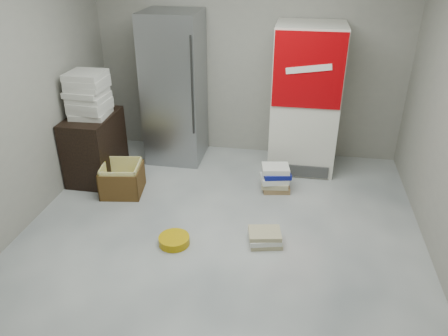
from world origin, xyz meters
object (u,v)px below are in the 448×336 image
object	(u,v)px
coke_cooler	(305,99)
phonebook_stack_main	(275,178)
steel_fridge	(175,89)
cardboard_box	(122,181)
wood_shelf	(95,147)

from	to	relation	value
coke_cooler	phonebook_stack_main	bearing A→B (deg)	-111.41
steel_fridge	phonebook_stack_main	bearing A→B (deg)	-27.22
steel_fridge	cardboard_box	bearing A→B (deg)	-109.66
phonebook_stack_main	cardboard_box	distance (m)	1.79
coke_cooler	cardboard_box	distance (m)	2.41
steel_fridge	coke_cooler	size ratio (longest dim) A/B	1.06
wood_shelf	coke_cooler	bearing A→B (deg)	16.28
phonebook_stack_main	cardboard_box	xyz separation A→B (m)	(-1.75, -0.35, -0.01)
steel_fridge	wood_shelf	distance (m)	1.23
coke_cooler	phonebook_stack_main	xyz separation A→B (m)	(-0.28, -0.70, -0.75)
steel_fridge	coke_cooler	xyz separation A→B (m)	(1.65, -0.01, -0.05)
wood_shelf	phonebook_stack_main	size ratio (longest dim) A/B	2.08
coke_cooler	wood_shelf	distance (m)	2.63
phonebook_stack_main	cardboard_box	world-z (taller)	cardboard_box
wood_shelf	cardboard_box	bearing A→B (deg)	-35.84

